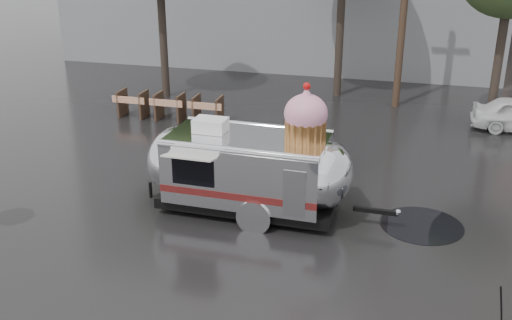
% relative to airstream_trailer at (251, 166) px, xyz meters
% --- Properties ---
extents(ground, '(120.00, 120.00, 0.00)m').
position_rel_airstream_trailer_xyz_m(ground, '(0.57, -3.45, -1.25)').
color(ground, black).
rests_on(ground, ground).
extents(barricade_row, '(4.30, 0.80, 1.00)m').
position_rel_airstream_trailer_xyz_m(barricade_row, '(-4.98, 6.51, -0.72)').
color(barricade_row, '#473323').
rests_on(barricade_row, ground).
extents(airstream_trailer, '(6.61, 2.54, 3.56)m').
position_rel_airstream_trailer_xyz_m(airstream_trailer, '(0.00, 0.00, 0.00)').
color(airstream_trailer, silver).
rests_on(airstream_trailer, ground).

